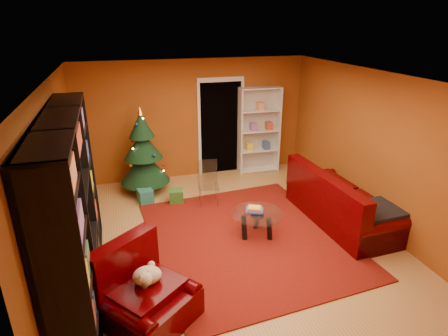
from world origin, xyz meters
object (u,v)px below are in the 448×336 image
object	(u,v)px
dog	(147,276)
acrylic_chair	(208,186)
gift_box_red	(154,180)
armchair	(148,293)
gift_box_teal	(145,196)
rug	(247,238)
gift_box_green	(176,196)
sofa	(343,197)
media_unit	(72,210)
christmas_tree	(143,151)
white_bookshelf	(259,131)
coffee_table	(257,224)

from	to	relation	value
dog	acrylic_chair	world-z (taller)	acrylic_chair
gift_box_red	armchair	size ratio (longest dim) A/B	0.23
gift_box_teal	gift_box_red	bearing A→B (deg)	71.69
rug	acrylic_chair	bearing A→B (deg)	102.92
gift_box_green	dog	xyz separation A→B (m)	(-0.80, -2.93, 0.46)
rug	sofa	xyz separation A→B (m)	(1.79, 0.08, 0.47)
gift_box_teal	acrylic_chair	xyz separation A→B (m)	(1.17, -0.40, 0.25)
media_unit	gift_box_green	distance (m)	2.88
acrylic_chair	sofa	bearing A→B (deg)	-23.20
christmas_tree	white_bookshelf	distance (m)	2.70
christmas_tree	gift_box_green	world-z (taller)	christmas_tree
gift_box_green	media_unit	bearing A→B (deg)	-126.66
rug	christmas_tree	bearing A→B (deg)	121.51
gift_box_teal	gift_box_green	bearing A→B (deg)	-15.27
gift_box_red	sofa	world-z (taller)	sofa
christmas_tree	coffee_table	size ratio (longest dim) A/B	2.11
media_unit	acrylic_chair	world-z (taller)	media_unit
rug	christmas_tree	distance (m)	2.86
coffee_table	gift_box_green	bearing A→B (deg)	123.88
armchair	sofa	distance (m)	3.79
gift_box_teal	gift_box_green	world-z (taller)	gift_box_teal
gift_box_teal	armchair	world-z (taller)	armchair
gift_box_green	sofa	xyz separation A→B (m)	(2.69, -1.55, 0.35)
rug	dog	size ratio (longest dim) A/B	8.74
sofa	coffee_table	world-z (taller)	sofa
media_unit	gift_box_red	world-z (taller)	media_unit
rug	white_bookshelf	size ratio (longest dim) A/B	1.73
rug	christmas_tree	world-z (taller)	christmas_tree
christmas_tree	coffee_table	distance (m)	2.88
acrylic_chair	armchair	bearing A→B (deg)	-108.22
rug	gift_box_green	size ratio (longest dim) A/B	13.13
rug	dog	xyz separation A→B (m)	(-1.71, -1.31, 0.58)
christmas_tree	gift_box_red	xyz separation A→B (m)	(0.20, 0.24, -0.76)
media_unit	white_bookshelf	size ratio (longest dim) A/B	1.52
white_bookshelf	coffee_table	xyz separation A→B (m)	(-1.06, -2.73, -0.76)
christmas_tree	gift_box_green	xyz separation A→B (m)	(0.52, -0.70, -0.74)
white_bookshelf	acrylic_chair	world-z (taller)	white_bookshelf
christmas_tree	armchair	size ratio (longest dim) A/B	1.77
rug	acrylic_chair	distance (m)	1.47
media_unit	sofa	world-z (taller)	media_unit
rug	gift_box_red	size ratio (longest dim) A/B	14.97
dog	gift_box_red	bearing A→B (deg)	44.35
gift_box_teal	dog	bearing A→B (deg)	-94.11
christmas_tree	gift_box_green	distance (m)	1.15
gift_box_red	coffee_table	bearing A→B (deg)	-61.22
media_unit	acrylic_chair	xyz separation A→B (m)	(2.19, 1.91, -0.79)
white_bookshelf	gift_box_green	bearing A→B (deg)	-149.90
acrylic_chair	rug	bearing A→B (deg)	-68.39
coffee_table	media_unit	bearing A→B (deg)	-168.46
gift_box_teal	gift_box_red	xyz separation A→B (m)	(0.26, 0.78, -0.02)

